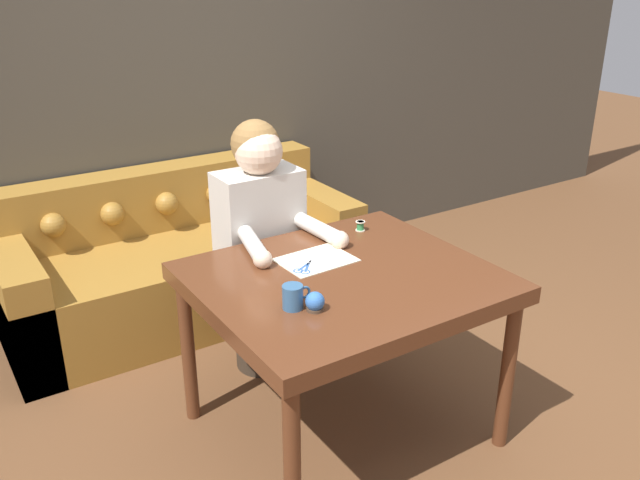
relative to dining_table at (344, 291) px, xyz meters
The scene contains 10 objects.
ground_plane 0.69m from the dining_table, 36.04° to the right, with size 16.00×16.00×0.00m, color brown.
wall_back 1.95m from the dining_table, 87.38° to the left, with size 8.00×0.06×2.60m.
dining_table is the anchor object (origin of this frame).
couch 1.48m from the dining_table, 96.13° to the left, with size 1.97×0.85×0.80m.
person 0.64m from the dining_table, 93.17° to the left, with size 0.46×0.60×1.26m.
pattern_paper_main 0.19m from the dining_table, 97.03° to the left, with size 0.31×0.24×0.00m.
scissors 0.19m from the dining_table, 121.95° to the left, with size 0.22×0.19×0.01m.
mug 0.36m from the dining_table, 157.56° to the right, with size 0.11×0.08×0.09m.
thread_spool 0.49m from the dining_table, 46.29° to the left, with size 0.04×0.04×0.05m.
pin_cushion 0.34m from the dining_table, 144.06° to the right, with size 0.07×0.07×0.07m.
Camera 1 is at (-1.49, -1.93, 1.92)m, focal length 38.00 mm.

